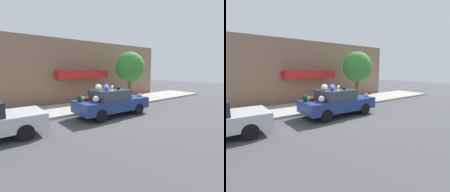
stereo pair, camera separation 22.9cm
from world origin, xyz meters
TOP-DOWN VIEW (x-y plane):
  - ground_plane at (0.00, 0.00)m, footprint 60.00×60.00m
  - sidewalk_curb at (0.00, 2.70)m, footprint 24.00×3.20m
  - building_facade at (0.04, 4.91)m, footprint 18.00×1.20m
  - street_tree at (3.69, 2.50)m, footprint 2.31×2.31m
  - fire_hydrant at (1.34, 1.57)m, footprint 0.20×0.20m
  - art_car at (-0.07, 0.02)m, footprint 4.16×1.81m

SIDE VIEW (x-z plane):
  - ground_plane at x=0.00m, z-range 0.00..0.00m
  - sidewalk_curb at x=0.00m, z-range 0.00..0.14m
  - fire_hydrant at x=1.34m, z-range 0.13..0.83m
  - art_car at x=-0.07m, z-range -0.11..1.65m
  - building_facade at x=0.04m, z-range -0.01..4.74m
  - street_tree at x=3.69m, z-range 0.85..4.63m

